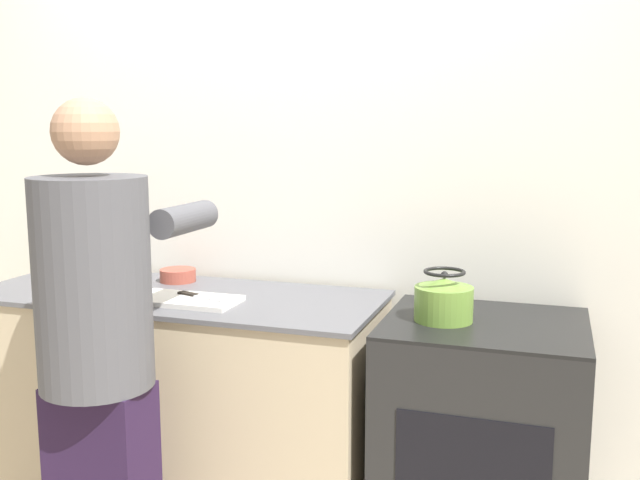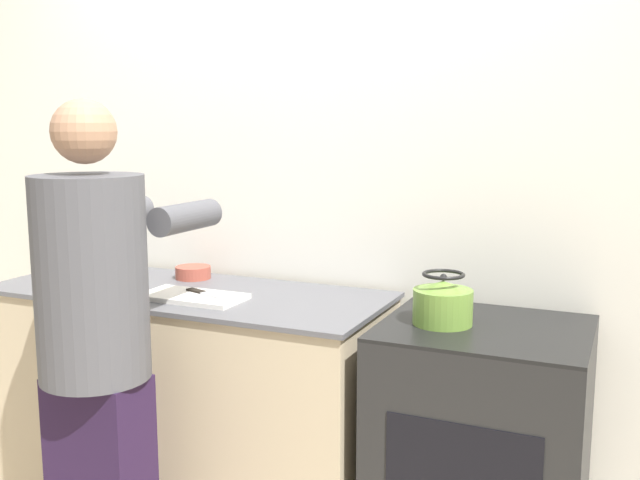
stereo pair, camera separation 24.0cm
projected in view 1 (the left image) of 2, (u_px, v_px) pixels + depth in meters
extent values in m
cube|color=silver|center=(296.00, 186.00, 2.89)|extent=(8.00, 0.05, 2.60)
cube|color=#C6B28E|center=(179.00, 409.00, 2.79)|extent=(1.55, 0.60, 0.89)
cube|color=#56565B|center=(176.00, 296.00, 2.72)|extent=(1.57, 0.63, 0.02)
cube|color=black|center=(480.00, 452.00, 2.42)|extent=(0.66, 0.59, 0.89)
cube|color=black|center=(485.00, 323.00, 2.35)|extent=(0.66, 0.59, 0.01)
cube|color=black|center=(471.00, 479.00, 2.14)|extent=(0.46, 0.01, 0.39)
cylinder|color=#4C4C51|center=(93.00, 283.00, 2.12)|extent=(0.34, 0.34, 0.63)
sphere|color=#A87A5B|center=(85.00, 132.00, 2.05)|extent=(0.19, 0.19, 0.19)
cylinder|color=#4C4C51|center=(109.00, 215.00, 2.42)|extent=(0.10, 0.30, 0.10)
cylinder|color=#4C4C51|center=(185.00, 219.00, 2.33)|extent=(0.10, 0.30, 0.10)
cube|color=silver|center=(186.00, 300.00, 2.57)|extent=(0.38, 0.20, 0.02)
cube|color=silver|center=(211.00, 298.00, 2.55)|extent=(0.14, 0.08, 0.01)
cube|color=black|center=(188.00, 294.00, 2.61)|extent=(0.09, 0.05, 0.01)
cylinder|color=olive|center=(444.00, 304.00, 2.35)|extent=(0.19, 0.19, 0.12)
cone|color=olive|center=(444.00, 282.00, 2.34)|extent=(0.16, 0.16, 0.03)
sphere|color=black|center=(444.00, 275.00, 2.34)|extent=(0.02, 0.02, 0.02)
torus|color=black|center=(445.00, 272.00, 2.33)|extent=(0.14, 0.14, 0.01)
cylinder|color=#9E4738|center=(178.00, 275.00, 2.92)|extent=(0.15, 0.15, 0.05)
cylinder|color=tan|center=(88.00, 268.00, 2.83)|extent=(0.13, 0.13, 0.14)
cylinder|color=#28231E|center=(87.00, 249.00, 2.82)|extent=(0.14, 0.14, 0.01)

